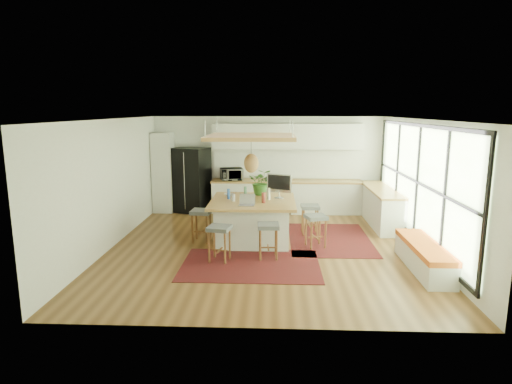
{
  "coord_description": "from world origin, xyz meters",
  "views": [
    {
      "loc": [
        0.21,
        -8.86,
        2.9
      ],
      "look_at": [
        -0.2,
        0.5,
        1.1
      ],
      "focal_mm": 30.3,
      "sensor_mm": 36.0,
      "label": 1
    }
  ],
  "objects_px": {
    "fridge": "(192,180)",
    "laptop": "(247,200)",
    "stool_right_back": "(310,220)",
    "stool_left_side": "(202,226)",
    "monitor": "(279,187)",
    "island_plant": "(261,185)",
    "island": "(253,220)",
    "microwave": "(232,173)",
    "stool_right_front": "(316,231)",
    "stool_near_right": "(268,241)",
    "stool_near_left": "(220,243)"
  },
  "relations": [
    {
      "from": "fridge",
      "to": "island_plant",
      "type": "distance_m",
      "value": 2.95
    },
    {
      "from": "stool_right_back",
      "to": "stool_left_side",
      "type": "relative_size",
      "value": 0.98
    },
    {
      "from": "island",
      "to": "monitor",
      "type": "height_order",
      "value": "monitor"
    },
    {
      "from": "island",
      "to": "laptop",
      "type": "xyz_separation_m",
      "value": [
        -0.1,
        -0.56,
        0.58
      ]
    },
    {
      "from": "fridge",
      "to": "microwave",
      "type": "height_order",
      "value": "fridge"
    },
    {
      "from": "monitor",
      "to": "microwave",
      "type": "bearing_deg",
      "value": 143.34
    },
    {
      "from": "fridge",
      "to": "laptop",
      "type": "height_order",
      "value": "fridge"
    },
    {
      "from": "fridge",
      "to": "stool_left_side",
      "type": "distance_m",
      "value": 2.98
    },
    {
      "from": "island",
      "to": "microwave",
      "type": "xyz_separation_m",
      "value": [
        -0.74,
        2.73,
        0.67
      ]
    },
    {
      "from": "stool_near_left",
      "to": "monitor",
      "type": "height_order",
      "value": "monitor"
    },
    {
      "from": "island",
      "to": "island_plant",
      "type": "height_order",
      "value": "island_plant"
    },
    {
      "from": "stool_right_back",
      "to": "island_plant",
      "type": "relative_size",
      "value": 1.15
    },
    {
      "from": "fridge",
      "to": "island_plant",
      "type": "bearing_deg",
      "value": -25.2
    },
    {
      "from": "laptop",
      "to": "microwave",
      "type": "bearing_deg",
      "value": 105.88
    },
    {
      "from": "stool_right_back",
      "to": "stool_left_side",
      "type": "distance_m",
      "value": 2.53
    },
    {
      "from": "island",
      "to": "stool_near_right",
      "type": "distance_m",
      "value": 1.2
    },
    {
      "from": "stool_right_back",
      "to": "microwave",
      "type": "xyz_separation_m",
      "value": [
        -2.05,
        2.18,
        0.78
      ]
    },
    {
      "from": "stool_right_back",
      "to": "fridge",
      "type": "bearing_deg",
      "value": 145.84
    },
    {
      "from": "fridge",
      "to": "laptop",
      "type": "xyz_separation_m",
      "value": [
        1.78,
        -3.28,
        0.12
      ]
    },
    {
      "from": "fridge",
      "to": "stool_near_left",
      "type": "relative_size",
      "value": 2.62
    },
    {
      "from": "stool_left_side",
      "to": "stool_near_left",
      "type": "bearing_deg",
      "value": -65.74
    },
    {
      "from": "laptop",
      "to": "microwave",
      "type": "relative_size",
      "value": 0.57
    },
    {
      "from": "island",
      "to": "stool_left_side",
      "type": "distance_m",
      "value": 1.15
    },
    {
      "from": "stool_right_front",
      "to": "monitor",
      "type": "xyz_separation_m",
      "value": [
        -0.78,
        0.63,
        0.83
      ]
    },
    {
      "from": "stool_near_right",
      "to": "stool_right_front",
      "type": "distance_m",
      "value": 1.24
    },
    {
      "from": "stool_right_back",
      "to": "monitor",
      "type": "xyz_separation_m",
      "value": [
        -0.73,
        -0.32,
        0.83
      ]
    },
    {
      "from": "island",
      "to": "island_plant",
      "type": "xyz_separation_m",
      "value": [
        0.16,
        0.6,
        0.7
      ]
    },
    {
      "from": "stool_near_left",
      "to": "laptop",
      "type": "relative_size",
      "value": 2.0
    },
    {
      "from": "stool_near_right",
      "to": "stool_right_back",
      "type": "relative_size",
      "value": 1.0
    },
    {
      "from": "laptop",
      "to": "microwave",
      "type": "distance_m",
      "value": 3.36
    },
    {
      "from": "stool_right_front",
      "to": "stool_near_right",
      "type": "bearing_deg",
      "value": -143.34
    },
    {
      "from": "stool_left_side",
      "to": "laptop",
      "type": "xyz_separation_m",
      "value": [
        1.03,
        -0.45,
        0.7
      ]
    },
    {
      "from": "island",
      "to": "stool_right_front",
      "type": "distance_m",
      "value": 1.42
    },
    {
      "from": "fridge",
      "to": "stool_right_front",
      "type": "relative_size",
      "value": 2.62
    },
    {
      "from": "island_plant",
      "to": "island",
      "type": "bearing_deg",
      "value": -104.93
    },
    {
      "from": "stool_near_right",
      "to": "laptop",
      "type": "distance_m",
      "value": 1.02
    },
    {
      "from": "island",
      "to": "stool_right_back",
      "type": "height_order",
      "value": "island"
    },
    {
      "from": "monitor",
      "to": "island_plant",
      "type": "height_order",
      "value": "monitor"
    },
    {
      "from": "fridge",
      "to": "monitor",
      "type": "height_order",
      "value": "fridge"
    },
    {
      "from": "fridge",
      "to": "stool_right_front",
      "type": "height_order",
      "value": "fridge"
    },
    {
      "from": "stool_near_right",
      "to": "stool_right_front",
      "type": "height_order",
      "value": "same"
    },
    {
      "from": "fridge",
      "to": "stool_right_front",
      "type": "distance_m",
      "value": 4.53
    },
    {
      "from": "stool_near_left",
      "to": "island_plant",
      "type": "xyz_separation_m",
      "value": [
        0.74,
        1.95,
        0.81
      ]
    },
    {
      "from": "stool_left_side",
      "to": "monitor",
      "type": "relative_size",
      "value": 1.2
    },
    {
      "from": "island",
      "to": "laptop",
      "type": "relative_size",
      "value": 5.28
    },
    {
      "from": "island",
      "to": "stool_near_left",
      "type": "bearing_deg",
      "value": -113.21
    },
    {
      "from": "stool_right_back",
      "to": "monitor",
      "type": "bearing_deg",
      "value": -156.15
    },
    {
      "from": "stool_right_front",
      "to": "microwave",
      "type": "height_order",
      "value": "microwave"
    },
    {
      "from": "island",
      "to": "microwave",
      "type": "bearing_deg",
      "value": 105.2
    },
    {
      "from": "stool_near_right",
      "to": "microwave",
      "type": "bearing_deg",
      "value": 105.85
    }
  ]
}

